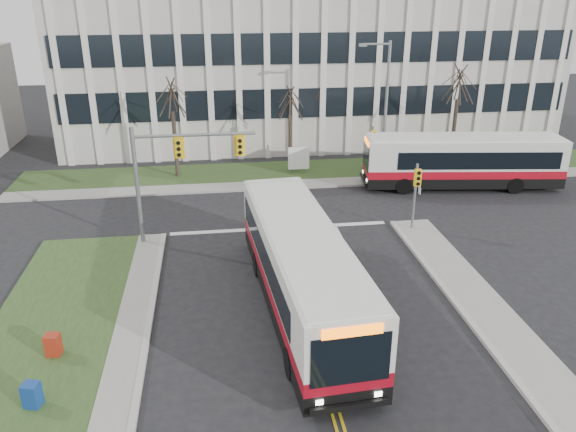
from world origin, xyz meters
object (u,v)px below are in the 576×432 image
at_px(bus_main, 301,271).
at_px(newspaper_box_blue, 32,396).
at_px(streetlight, 384,103).
at_px(directory_sign, 299,159).
at_px(newspaper_box_red, 53,346).
at_px(bus_cross, 462,163).

distance_m(bus_main, newspaper_box_blue, 10.58).
bearing_deg(newspaper_box_blue, streetlight, 65.15).
bearing_deg(directory_sign, newspaper_box_red, -121.27).
bearing_deg(bus_main, newspaper_box_red, -171.52).
distance_m(bus_main, newspaper_box_red, 9.68).
relative_size(bus_main, newspaper_box_red, 13.91).
height_order(directory_sign, bus_cross, bus_cross).
distance_m(streetlight, newspaper_box_blue, 27.87).
relative_size(bus_cross, newspaper_box_blue, 13.39).
bearing_deg(directory_sign, streetlight, -13.23).
bearing_deg(newspaper_box_red, newspaper_box_blue, -82.75).
relative_size(newspaper_box_blue, newspaper_box_red, 1.00).
xyz_separation_m(directory_sign, newspaper_box_blue, (-12.00, -22.45, -0.70)).
xyz_separation_m(bus_main, newspaper_box_red, (-9.37, -2.05, -1.29)).
bearing_deg(bus_main, newspaper_box_blue, -157.04).
height_order(bus_cross, newspaper_box_blue, bus_cross).
height_order(bus_main, bus_cross, bus_main).
xyz_separation_m(streetlight, bus_main, (-8.16, -16.40, -3.43)).
height_order(newspaper_box_blue, newspaper_box_red, same).
relative_size(streetlight, newspaper_box_red, 9.68).
relative_size(directory_sign, newspaper_box_blue, 2.11).
xyz_separation_m(bus_cross, newspaper_box_red, (-22.25, -15.64, -1.22)).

